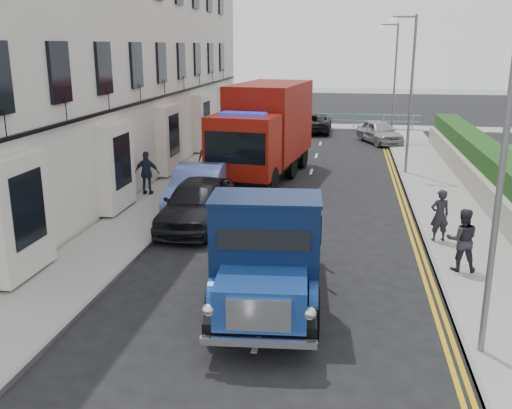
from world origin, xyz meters
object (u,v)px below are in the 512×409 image
object	(u,v)px
lamp_mid	(409,86)
pedestrian_east_near	(440,215)
red_lorry	(265,129)
parked_car_front	(197,203)
lamp_near	(497,150)
bedford_lorry	(266,262)
lamp_far	(393,75)

from	to	relation	value
lamp_mid	pedestrian_east_near	size ratio (longest dim) A/B	4.47
red_lorry	parked_car_front	xyz separation A→B (m)	(-1.16, -7.33, -1.40)
lamp_near	parked_car_front	xyz separation A→B (m)	(-7.31, 7.03, -3.21)
pedestrian_east_near	lamp_near	bearing A→B (deg)	73.06
lamp_near	bedford_lorry	size ratio (longest dim) A/B	1.19
lamp_near	red_lorry	world-z (taller)	lamp_near
lamp_mid	pedestrian_east_near	xyz separation A→B (m)	(0.22, -9.55, -3.09)
red_lorry	bedford_lorry	bearing A→B (deg)	-74.21
lamp_mid	red_lorry	size ratio (longest dim) A/B	0.86
lamp_mid	bedford_lorry	xyz separation A→B (m)	(-4.18, -14.94, -2.75)
lamp_near	red_lorry	size ratio (longest dim) A/B	0.86
red_lorry	lamp_near	bearing A→B (deg)	-59.45
bedford_lorry	parked_car_front	world-z (taller)	bedford_lorry
lamp_near	pedestrian_east_near	distance (m)	7.16
lamp_near	bedford_lorry	distance (m)	5.12
lamp_mid	parked_car_front	size ratio (longest dim) A/B	1.51
lamp_mid	parked_car_front	world-z (taller)	lamp_mid
lamp_near	lamp_far	bearing A→B (deg)	90.00
lamp_far	parked_car_front	bearing A→B (deg)	-111.07
pedestrian_east_near	parked_car_front	bearing A→B (deg)	-19.33
lamp_mid	pedestrian_east_near	distance (m)	10.04
bedford_lorry	pedestrian_east_near	distance (m)	6.97
lamp_near	bedford_lorry	bearing A→B (deg)	165.71
lamp_mid	bedford_lorry	bearing A→B (deg)	-105.64
lamp_near	red_lorry	bearing A→B (deg)	113.19
lamp_far	bedford_lorry	xyz separation A→B (m)	(-4.18, -24.94, -2.75)
red_lorry	pedestrian_east_near	world-z (taller)	red_lorry
lamp_mid	lamp_near	bearing A→B (deg)	-90.00
pedestrian_east_near	red_lorry	bearing A→B (deg)	-66.07
red_lorry	parked_car_front	bearing A→B (deg)	-91.64
red_lorry	pedestrian_east_near	distance (m)	10.23
lamp_mid	red_lorry	xyz separation A→B (m)	(-6.15, -1.65, -1.81)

